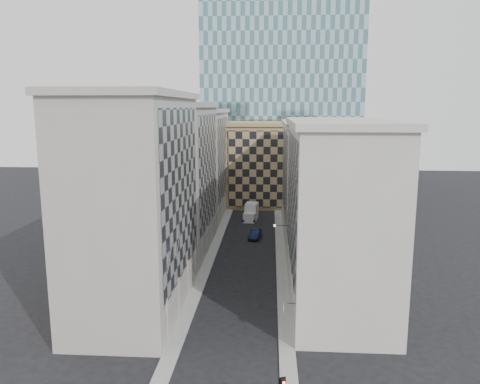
% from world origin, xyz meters
% --- Properties ---
extents(ground, '(260.00, 260.00, 0.00)m').
position_xyz_m(ground, '(0.00, 0.00, 0.00)').
color(ground, black).
rests_on(ground, ground).
extents(sidewalk_west, '(1.50, 100.00, 0.15)m').
position_xyz_m(sidewalk_west, '(-5.25, 30.00, 0.07)').
color(sidewalk_west, gray).
rests_on(sidewalk_west, ground).
extents(sidewalk_east, '(1.50, 100.00, 0.15)m').
position_xyz_m(sidewalk_east, '(5.25, 30.00, 0.07)').
color(sidewalk_east, gray).
rests_on(sidewalk_east, ground).
extents(bldg_left_a, '(10.80, 22.80, 23.70)m').
position_xyz_m(bldg_left_a, '(-10.88, 11.00, 11.82)').
color(bldg_left_a, '#A59E95').
rests_on(bldg_left_a, ground).
extents(bldg_left_b, '(10.80, 22.80, 22.70)m').
position_xyz_m(bldg_left_b, '(-10.88, 33.00, 11.32)').
color(bldg_left_b, gray).
rests_on(bldg_left_b, ground).
extents(bldg_left_c, '(10.80, 22.80, 21.70)m').
position_xyz_m(bldg_left_c, '(-10.88, 55.00, 10.83)').
color(bldg_left_c, '#A59E95').
rests_on(bldg_left_c, ground).
extents(bldg_right_a, '(10.80, 26.80, 20.70)m').
position_xyz_m(bldg_right_a, '(10.88, 15.00, 10.32)').
color(bldg_right_a, beige).
rests_on(bldg_right_a, ground).
extents(bldg_right_b, '(10.80, 28.80, 19.70)m').
position_xyz_m(bldg_right_b, '(10.89, 42.00, 9.85)').
color(bldg_right_b, beige).
rests_on(bldg_right_b, ground).
extents(tan_block, '(16.80, 14.80, 18.80)m').
position_xyz_m(tan_block, '(2.00, 67.90, 9.44)').
color(tan_block, '#A28B56').
rests_on(tan_block, ground).
extents(church_tower, '(7.20, 7.20, 51.50)m').
position_xyz_m(church_tower, '(0.00, 82.00, 26.95)').
color(church_tower, '#2F2A24').
rests_on(church_tower, ground).
extents(flagpoles_left, '(0.10, 6.33, 2.33)m').
position_xyz_m(flagpoles_left, '(-5.90, 6.00, 8.00)').
color(flagpoles_left, gray).
rests_on(flagpoles_left, ground).
extents(bracket_lamp, '(1.98, 0.36, 0.36)m').
position_xyz_m(bracket_lamp, '(4.38, 24.00, 6.20)').
color(bracket_lamp, black).
rests_on(bracket_lamp, ground).
extents(box_truck, '(2.97, 6.03, 3.19)m').
position_xyz_m(box_truck, '(-0.22, 52.61, 1.39)').
color(box_truck, silver).
rests_on(box_truck, ground).
extents(dark_car, '(2.28, 4.88, 1.55)m').
position_xyz_m(dark_car, '(1.03, 39.15, 0.77)').
color(dark_car, '#0E1736').
rests_on(dark_car, ground).
extents(shop_sign, '(1.15, 0.71, 0.78)m').
position_xyz_m(shop_sign, '(4.96, 3.00, 3.84)').
color(shop_sign, black).
rests_on(shop_sign, ground).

